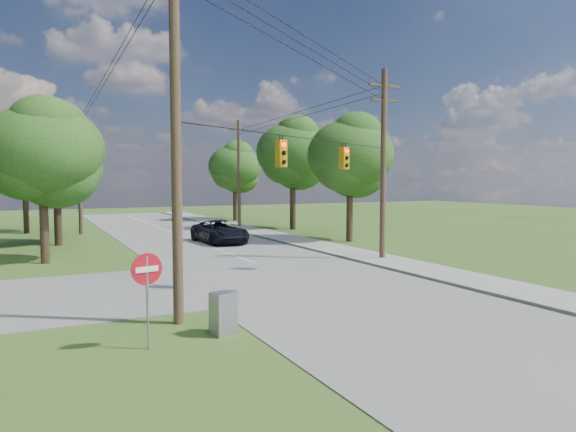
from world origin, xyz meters
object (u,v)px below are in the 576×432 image
pole_sw (176,121)px  pole_north_e (239,173)px  pole_north_w (79,172)px  car_main_north (220,232)px  control_cabinet (223,313)px  do_not_enter_sign (147,280)px  pole_ne (383,161)px

pole_sw → pole_north_e: size_ratio=1.20×
pole_sw → pole_north_w: size_ratio=1.20×
pole_sw → car_main_north: pole_sw is taller
pole_north_e → control_cabinet: (-12.64, -31.31, -4.51)m
pole_sw → pole_north_e: (13.50, 29.60, -1.10)m
car_main_north → do_not_enter_sign: 22.87m
car_main_north → do_not_enter_sign: bearing=-117.6°
pole_ne → car_main_north: 13.43m
pole_north_w → control_cabinet: (1.26, -31.31, -4.51)m
car_main_north → control_cabinet: bearing=-112.6°
do_not_enter_sign → pole_north_e: bearing=53.1°
pole_sw → car_main_north: 21.14m
pole_north_e → pole_north_w: size_ratio=1.00×
pole_north_w → do_not_enter_sign: size_ratio=3.92×
pole_sw → pole_ne: pole_sw is taller
pole_ne → do_not_enter_sign: size_ratio=4.12×
pole_north_w → control_cabinet: bearing=-87.7°
control_cabinet → do_not_enter_sign: do_not_enter_sign is taller
pole_sw → pole_north_e: pole_sw is taller
pole_north_e → do_not_enter_sign: bearing=-115.1°
car_main_north → pole_sw: bearing=-116.4°
car_main_north → control_cabinet: (-6.99, -20.57, -0.20)m
control_cabinet → do_not_enter_sign: size_ratio=0.48×
pole_north_e → control_cabinet: 34.06m
pole_north_e → pole_ne: bearing=-90.0°
pole_north_e → pole_north_w: (-13.90, 0.00, 0.00)m
control_cabinet → pole_sw: bearing=98.6°
pole_north_e → car_main_north: size_ratio=1.77×
pole_sw → control_cabinet: size_ratio=9.72×
do_not_enter_sign → car_main_north: bearing=54.5°
pole_sw → control_cabinet: pole_sw is taller
pole_ne → pole_north_e: pole_ne is taller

